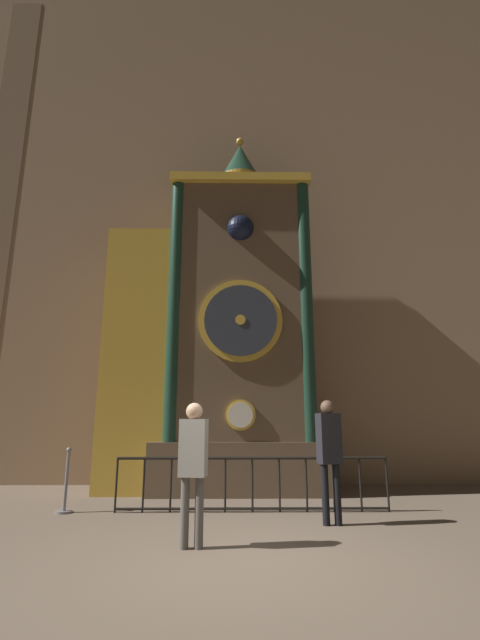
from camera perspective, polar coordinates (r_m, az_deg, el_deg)
name	(u,v)px	position (r m, az deg, el deg)	size (l,w,h in m)	color
ground_plane	(239,561)	(5.49, -0.14, -29.48)	(28.00, 28.00, 0.00)	brown
cathedral_back_wall	(234,191)	(12.79, -0.84, 16.86)	(24.00, 0.32, 15.87)	#997A5B
clock_tower	(218,331)	(10.07, -2.92, -1.45)	(5.00, 1.77, 8.75)	brown
railing_fence	(252,481)	(7.89, 1.66, -20.68)	(4.72, 0.05, 0.91)	black
visitor_near	(193,458)	(5.78, -6.26, -17.84)	(0.37, 0.27, 1.76)	#58554F
visitor_far	(329,448)	(7.05, 11.80, -16.35)	(0.39, 0.30, 1.84)	black
stanchion_post	(66,491)	(8.43, -22.24, -20.34)	(0.28, 0.28, 1.07)	gray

